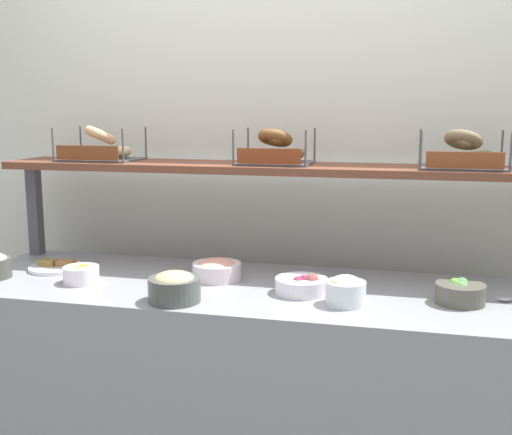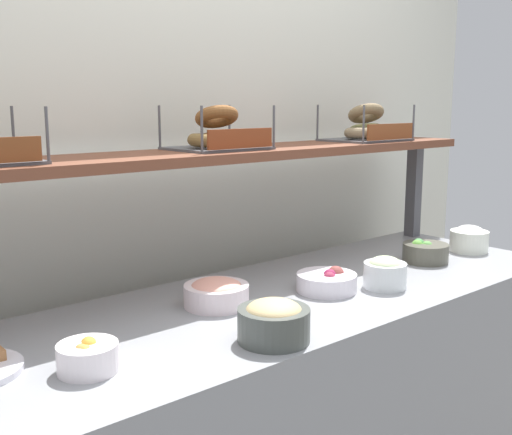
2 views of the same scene
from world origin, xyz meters
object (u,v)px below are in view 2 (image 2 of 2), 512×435
at_px(bowl_fruit_salad, 88,356).
at_px(bagel_basket_poppy, 366,129).
at_px(bowl_scallion_spread, 385,272).
at_px(bowl_beet_salad, 327,281).
at_px(bowl_hummus, 274,321).
at_px(bowl_lox_spread, 216,293).
at_px(serving_spoon_near_plate, 435,249).
at_px(bowl_cream_cheese, 469,238).
at_px(bowl_veggie_mix, 425,252).
at_px(bagel_basket_cinnamon_raisin, 217,135).

distance_m(bowl_fruit_salad, bagel_basket_poppy, 1.49).
relative_size(bowl_scallion_spread, bowl_beet_salad, 0.72).
distance_m(bowl_scallion_spread, bowl_hummus, 0.58).
xyz_separation_m(bowl_lox_spread, serving_spoon_near_plate, (1.07, -0.02, -0.03)).
bearing_deg(bowl_cream_cheese, bowl_veggie_mix, 176.18).
bearing_deg(bagel_basket_poppy, bowl_veggie_mix, -90.67).
height_order(bowl_lox_spread, bowl_cream_cheese, bowl_cream_cheese).
height_order(bowl_veggie_mix, bagel_basket_cinnamon_raisin, bagel_basket_cinnamon_raisin).
bearing_deg(bowl_veggie_mix, bowl_cream_cheese, -3.82).
xyz_separation_m(bowl_scallion_spread, bowl_beet_salad, (-0.16, 0.09, -0.02)).
bearing_deg(serving_spoon_near_plate, bagel_basket_cinnamon_raisin, 164.83).
bearing_deg(bowl_beet_salad, bowl_lox_spread, 162.93).
bearing_deg(bowl_beet_salad, bowl_scallion_spread, -30.11).
distance_m(bowl_cream_cheese, serving_spoon_near_plate, 0.14).
bearing_deg(bagel_basket_poppy, serving_spoon_near_plate, -51.18).
distance_m(bowl_veggie_mix, bagel_basket_poppy, 0.53).
bearing_deg(bowl_hummus, bowl_lox_spread, 79.65).
xyz_separation_m(bowl_hummus, bowl_beet_salad, (0.41, 0.20, -0.02)).
bearing_deg(bowl_lox_spread, bagel_basket_poppy, 12.79).
bearing_deg(bowl_scallion_spread, bagel_basket_poppy, 47.02).
height_order(bowl_beet_salad, bagel_basket_cinnamon_raisin, bagel_basket_cinnamon_raisin).
xyz_separation_m(bowl_hummus, serving_spoon_near_plate, (1.13, 0.29, -0.05)).
relative_size(bowl_lox_spread, bagel_basket_poppy, 0.60).
distance_m(bowl_fruit_salad, bowl_lox_spread, 0.51).
bearing_deg(bowl_fruit_salad, bowl_lox_spread, 19.66).
distance_m(bowl_veggie_mix, bowl_cream_cheese, 0.27).
height_order(bowl_lox_spread, bagel_basket_poppy, bagel_basket_poppy).
bearing_deg(bowl_cream_cheese, bagel_basket_poppy, 130.32).
xyz_separation_m(bowl_veggie_mix, bowl_cream_cheese, (0.27, -0.02, 0.01)).
bearing_deg(serving_spoon_near_plate, bowl_hummus, -165.75).
relative_size(serving_spoon_near_plate, bagel_basket_cinnamon_raisin, 0.56).
relative_size(bowl_lox_spread, bowl_hummus, 1.05).
relative_size(bowl_lox_spread, serving_spoon_near_plate, 1.16).
height_order(bowl_hummus, serving_spoon_near_plate, bowl_hummus).
relative_size(bowl_beet_salad, serving_spoon_near_plate, 1.15).
relative_size(bowl_fruit_salad, bowl_lox_spread, 0.71).
distance_m(bowl_veggie_mix, bowl_hummus, 0.97).
height_order(bowl_scallion_spread, bowl_cream_cheese, bowl_cream_cheese).
height_order(bowl_veggie_mix, bagel_basket_poppy, bagel_basket_poppy).
bearing_deg(bowl_hummus, bowl_veggie_mix, 12.62).
relative_size(bowl_scallion_spread, bagel_basket_poppy, 0.43).
bearing_deg(bagel_basket_cinnamon_raisin, bowl_scallion_spread, -51.56).
xyz_separation_m(bowl_fruit_salad, bagel_basket_cinnamon_raisin, (0.66, 0.39, 0.44)).
bearing_deg(bowl_veggie_mix, bowl_scallion_spread, -163.95).
bearing_deg(bowl_scallion_spread, serving_spoon_near_plate, 18.14).
xyz_separation_m(bowl_cream_cheese, bagel_basket_poppy, (-0.27, 0.32, 0.43)).
distance_m(bowl_fruit_salad, bowl_veggie_mix, 1.37).
bearing_deg(bowl_lox_spread, bowl_beet_salad, -17.07).
height_order(bowl_lox_spread, bowl_hummus, bowl_hummus).
height_order(bowl_lox_spread, bowl_scallion_spread, bowl_scallion_spread).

